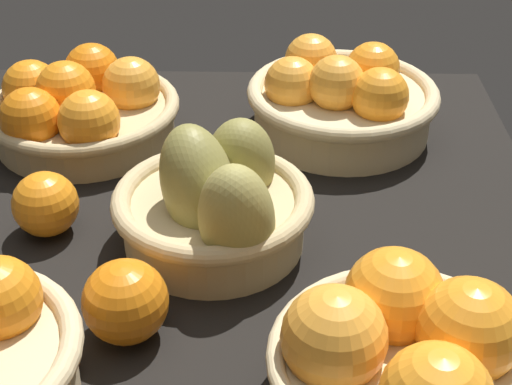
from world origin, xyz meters
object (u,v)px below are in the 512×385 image
at_px(basket_far_right, 80,108).
at_px(loose_orange_back_gap, 125,302).
at_px(basket_near_left, 406,360).
at_px(basket_near_right, 341,98).
at_px(basket_center_pears, 218,205).
at_px(loose_orange_side_gap, 45,204).

bearing_deg(basket_far_right, loose_orange_back_gap, -162.08).
xyz_separation_m(basket_near_left, basket_near_right, (0.45, 0.02, -0.00)).
bearing_deg(basket_center_pears, basket_near_left, -142.56).
relative_size(basket_far_right, basket_near_right, 0.99).
bearing_deg(basket_near_right, basket_center_pears, 150.17).
bearing_deg(basket_center_pears, loose_orange_back_gap, 151.08).
distance_m(basket_center_pears, basket_near_right, 0.28).
relative_size(basket_center_pears, basket_near_right, 0.87).
bearing_deg(basket_near_right, loose_orange_side_gap, 124.93).
relative_size(basket_far_right, basket_center_pears, 1.14).
bearing_deg(basket_near_right, loose_orange_back_gap, 150.48).
distance_m(basket_near_left, loose_orange_side_gap, 0.41).
xyz_separation_m(loose_orange_back_gap, loose_orange_side_gap, (0.15, 0.11, -0.00)).
relative_size(basket_near_left, basket_near_right, 0.90).
bearing_deg(basket_near_right, basket_near_left, -177.76).
bearing_deg(loose_orange_back_gap, loose_orange_side_gap, 35.52).
bearing_deg(basket_near_left, loose_orange_back_gap, 72.02).
distance_m(basket_near_right, loose_orange_side_gap, 0.39).
bearing_deg(basket_far_right, basket_center_pears, -139.81).
xyz_separation_m(basket_near_right, loose_orange_side_gap, (-0.23, 0.32, -0.01)).
xyz_separation_m(basket_center_pears, basket_near_right, (0.25, -0.14, -0.00)).
bearing_deg(basket_far_right, basket_near_right, -85.84).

